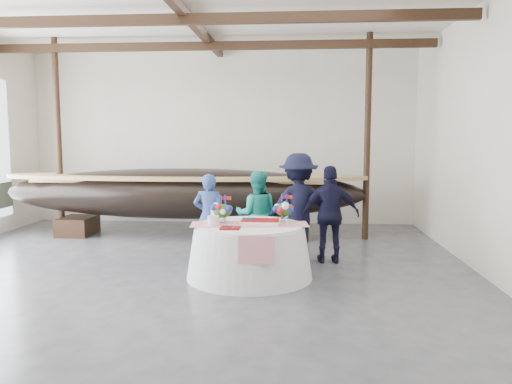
{
  "coord_description": "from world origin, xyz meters",
  "views": [
    {
      "loc": [
        1.89,
        -7.08,
        2.28
      ],
      "look_at": [
        1.19,
        2.22,
        1.24
      ],
      "focal_mm": 35.0,
      "sensor_mm": 36.0,
      "label": 1
    }
  ],
  "objects": [
    {
      "name": "pavilion_structure",
      "position": [
        0.0,
        0.72,
        4.0
      ],
      "size": [
        9.8,
        11.76,
        4.5
      ],
      "color": "black",
      "rests_on": "ground"
    },
    {
      "name": "guest_man_right",
      "position": [
        2.57,
        1.88,
        0.88
      ],
      "size": [
        1.05,
        0.48,
        1.77
      ],
      "primitive_type": "imported",
      "rotation": [
        0.0,
        0.0,
        3.19
      ],
      "color": "black",
      "rests_on": "ground"
    },
    {
      "name": "longboat_display",
      "position": [
        -0.63,
        4.05,
        1.0
      ],
      "size": [
        8.33,
        1.67,
        1.56
      ],
      "color": "black",
      "rests_on": "ground"
    },
    {
      "name": "guest_woman_blue",
      "position": [
        0.33,
        1.99,
        0.8
      ],
      "size": [
        0.59,
        0.4,
        1.6
      ],
      "primitive_type": "imported",
      "rotation": [
        0.0,
        0.0,
        3.11
      ],
      "color": "navy",
      "rests_on": "ground"
    },
    {
      "name": "guest_man_left",
      "position": [
        1.99,
        2.12,
        0.99
      ],
      "size": [
        1.4,
        0.97,
        1.98
      ],
      "primitive_type": "imported",
      "rotation": [
        0.0,
        0.0,
        3.34
      ],
      "color": "black",
      "rests_on": "ground"
    },
    {
      "name": "wall_back",
      "position": [
        0.0,
        6.0,
        2.25
      ],
      "size": [
        10.0,
        0.02,
        4.5
      ],
      "primitive_type": "cube",
      "color": "silver",
      "rests_on": "ground"
    },
    {
      "name": "banquet_table",
      "position": [
        1.19,
        0.82,
        0.43
      ],
      "size": [
        2.04,
        2.04,
        0.87
      ],
      "color": "silver",
      "rests_on": "ground"
    },
    {
      "name": "floor",
      "position": [
        0.0,
        0.0,
        0.0
      ],
      "size": [
        10.0,
        12.0,
        0.01
      ],
      "primitive_type": "cube",
      "color": "#3D3D42",
      "rests_on": "ground"
    },
    {
      "name": "guest_woman_teal",
      "position": [
        1.21,
        2.16,
        0.82
      ],
      "size": [
        0.83,
        0.67,
        1.64
      ],
      "primitive_type": "imported",
      "rotation": [
        0.0,
        0.0,
        3.2
      ],
      "color": "teal",
      "rests_on": "ground"
    },
    {
      "name": "tabletop_items",
      "position": [
        1.19,
        0.96,
        1.02
      ],
      "size": [
        1.93,
        1.02,
        0.4
      ],
      "color": "red",
      "rests_on": "banquet_table"
    }
  ]
}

